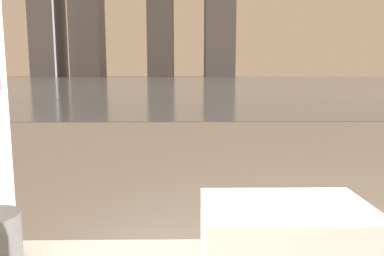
% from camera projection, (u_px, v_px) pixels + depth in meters
% --- Properties ---
extents(towel_stack, '(0.26, 0.17, 0.16)m').
position_uv_depth(towel_stack, '(285.00, 253.00, 0.59)').
color(towel_stack, white).
rests_on(towel_stack, bathtub).
extents(harbor_water, '(180.00, 110.00, 0.01)m').
position_uv_depth(harbor_water, '(187.00, 79.00, 61.30)').
color(harbor_water, slate).
rests_on(harbor_water, ground_plane).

